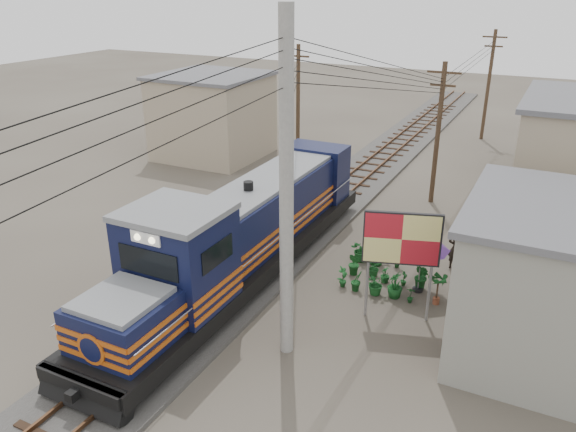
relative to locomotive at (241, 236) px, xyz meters
The scene contains 14 objects.
ground 3.27m from the locomotive, 90.00° to the right, with size 120.00×120.00×0.00m, color #473F35.
ballast 7.44m from the locomotive, 90.00° to the left, with size 3.60×70.00×0.16m, color #595651.
track 7.40m from the locomotive, 90.00° to the left, with size 1.15×70.00×0.12m.
locomotive is the anchor object (origin of this frame).
utility_pole_main 5.77m from the locomotive, 42.90° to the right, with size 0.40×0.40×10.00m.
wooden_pole_mid 12.26m from the locomotive, 68.19° to the left, with size 1.60×0.24×7.00m.
wooden_pole_far 25.79m from the locomotive, 79.24° to the left, with size 1.60×0.24×7.50m.
wooden_pole_left 16.16m from the locomotive, 108.16° to the left, with size 1.60×0.24×7.00m.
power_lines 8.16m from the locomotive, 91.41° to the left, with size 9.65×19.00×3.30m.
shophouse_left 16.62m from the locomotive, 127.05° to the left, with size 6.30×6.30×5.20m.
billboard 6.07m from the locomotive, ahead, with size 2.39×0.85×3.81m.
market_umbrella 6.53m from the locomotive, 18.39° to the left, with size 2.49×2.49×2.19m.
vendor 8.34m from the locomotive, 32.03° to the left, with size 0.63×0.41×1.72m, color black.
plant_nursery 5.25m from the locomotive, 27.09° to the left, with size 3.52×3.21×1.08m.
Camera 1 is at (9.94, -13.28, 10.45)m, focal length 35.00 mm.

